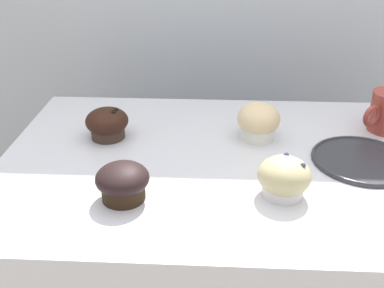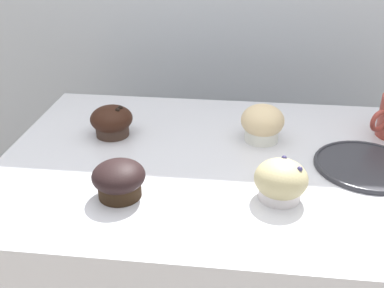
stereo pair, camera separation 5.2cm
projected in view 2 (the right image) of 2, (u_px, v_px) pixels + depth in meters
name	position (u px, v px, depth m)	size (l,w,h in m)	color
wall_back	(244.00, 76.00, 1.47)	(3.20, 0.10, 1.80)	#B2B7BC
muffin_front_center	(262.00, 123.00, 0.99)	(0.10, 0.10, 0.08)	white
muffin_back_left	(281.00, 181.00, 0.79)	(0.09, 0.09, 0.07)	silver
muffin_back_right	(119.00, 179.00, 0.80)	(0.10, 0.10, 0.07)	black
muffin_front_left	(112.00, 121.00, 1.01)	(0.10, 0.10, 0.07)	#3C2A21
serving_plate	(366.00, 165.00, 0.90)	(0.20, 0.20, 0.01)	#2D2D33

